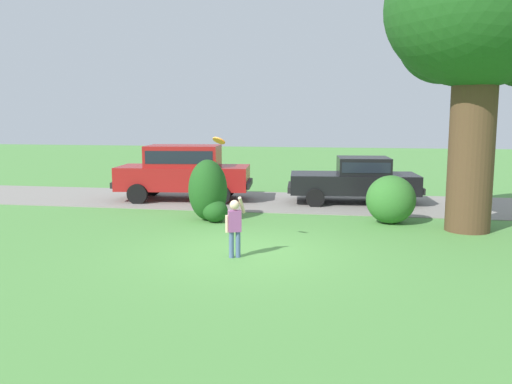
% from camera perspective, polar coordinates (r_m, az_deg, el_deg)
% --- Properties ---
extents(ground_plane, '(80.00, 80.00, 0.00)m').
position_cam_1_polar(ground_plane, '(11.63, -0.84, -6.40)').
color(ground_plane, '#518E42').
extents(driveway_strip, '(28.00, 4.40, 0.02)m').
position_cam_1_polar(driveway_strip, '(18.29, 3.25, -1.05)').
color(driveway_strip, gray).
rests_on(driveway_strip, ground).
extents(oak_tree_large, '(4.92, 4.56, 7.48)m').
position_cam_1_polar(oak_tree_large, '(14.80, 23.19, 16.46)').
color(oak_tree_large, '#513823').
rests_on(oak_tree_large, ground).
extents(shrub_near_tree, '(1.18, 1.23, 1.72)m').
position_cam_1_polar(shrub_near_tree, '(15.03, -5.07, -0.05)').
color(shrub_near_tree, '#1E511C').
rests_on(shrub_near_tree, ground).
extents(shrub_centre_left, '(1.34, 1.18, 1.32)m').
position_cam_1_polar(shrub_centre_left, '(14.99, 14.22, -0.79)').
color(shrub_centre_left, '#33702B').
rests_on(shrub_centre_left, ground).
extents(parked_sedan, '(4.54, 2.39, 1.56)m').
position_cam_1_polar(parked_sedan, '(18.25, 10.69, 1.45)').
color(parked_sedan, black).
rests_on(parked_sedan, ground).
extents(parked_suv, '(4.87, 2.48, 1.92)m').
position_cam_1_polar(parked_suv, '(18.73, -7.74, 2.39)').
color(parked_suv, maroon).
rests_on(parked_suv, ground).
extents(child_thrower, '(0.38, 0.37, 1.29)m').
position_cam_1_polar(child_thrower, '(11.02, -2.30, -3.40)').
color(child_thrower, '#4C608C').
rests_on(child_thrower, ground).
extents(frisbee, '(0.31, 0.26, 0.22)m').
position_cam_1_polar(frisbee, '(11.44, -3.99, 5.50)').
color(frisbee, orange).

